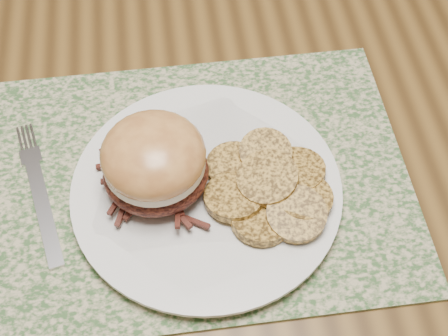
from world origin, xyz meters
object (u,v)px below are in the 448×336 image
at_px(pork_sandwich, 154,162).
at_px(fork, 39,191).
at_px(dining_table, 237,131).
at_px(dinner_plate, 207,190).

xyz_separation_m(pork_sandwich, fork, (-0.12, 0.02, -0.05)).
distance_m(dining_table, dinner_plate, 0.18).
bearing_deg(pork_sandwich, dining_table, 54.71).
height_order(dining_table, pork_sandwich, pork_sandwich).
height_order(pork_sandwich, fork, pork_sandwich).
bearing_deg(fork, pork_sandwich, -20.86).
height_order(dinner_plate, pork_sandwich, pork_sandwich).
xyz_separation_m(dinner_plate, fork, (-0.17, 0.03, -0.01)).
height_order(dinner_plate, fork, dinner_plate).
relative_size(dinner_plate, fork, 1.42).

